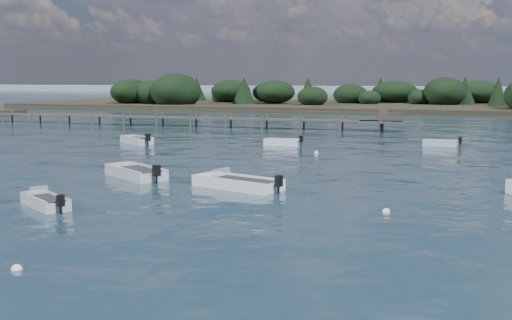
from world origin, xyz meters
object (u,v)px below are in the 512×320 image
(tender_far_grey_b, at_px, (440,144))
(dinghy_mid_grey, at_px, (136,174))
(tender_far_grey, at_px, (137,141))
(tender_far_white, at_px, (282,144))
(jetty, at_px, (159,117))
(dinghy_mid_white_a, at_px, (237,185))
(dinghy_extra_b, at_px, (45,204))

(tender_far_grey_b, height_order, dinghy_mid_grey, dinghy_mid_grey)
(tender_far_grey_b, relative_size, dinghy_mid_grey, 0.66)
(tender_far_grey_b, xyz_separation_m, tender_far_grey, (-24.53, -5.85, 0.03))
(tender_far_grey_b, relative_size, tender_far_grey, 0.84)
(tender_far_grey, distance_m, tender_far_white, 12.33)
(jetty, bearing_deg, dinghy_mid_white_a, -58.32)
(tender_far_grey_b, distance_m, dinghy_extra_b, 34.63)
(dinghy_mid_grey, distance_m, dinghy_extra_b, 8.58)
(dinghy_mid_grey, bearing_deg, tender_far_grey, 118.41)
(tender_far_white, bearing_deg, tender_far_grey_b, 15.80)
(tender_far_grey_b, relative_size, tender_far_white, 0.96)
(tender_far_grey, relative_size, tender_far_white, 1.15)
(tender_far_grey, bearing_deg, dinghy_mid_grey, -61.59)
(tender_far_grey_b, xyz_separation_m, dinghy_mid_grey, (-15.48, -22.58, 0.02))
(tender_far_grey_b, xyz_separation_m, tender_far_white, (-12.42, -3.51, 0.01))
(jetty, bearing_deg, dinghy_extra_b, -69.22)
(tender_far_grey, relative_size, jetty, 0.06)
(dinghy_mid_white_a, distance_m, dinghy_mid_grey, 6.75)
(dinghy_mid_white_a, distance_m, tender_far_white, 20.88)
(tender_far_white, bearing_deg, tender_far_grey, -169.10)
(dinghy_mid_grey, relative_size, dinghy_extra_b, 1.42)
(dinghy_mid_grey, relative_size, jetty, 0.07)
(dinghy_mid_white_a, bearing_deg, jetty, 121.68)
(tender_far_grey, height_order, jetty, jetty)
(dinghy_mid_grey, bearing_deg, tender_far_grey_b, 55.56)
(dinghy_mid_white_a, bearing_deg, tender_far_white, 99.68)
(dinghy_extra_b, bearing_deg, tender_far_grey_b, 64.08)
(tender_far_grey_b, distance_m, tender_far_grey, 25.21)
(tender_far_white, bearing_deg, dinghy_mid_grey, -99.12)
(tender_far_grey_b, xyz_separation_m, jetty, (-32.02, 13.34, 0.84))
(tender_far_white, bearing_deg, dinghy_mid_white_a, -80.32)
(dinghy_mid_white_a, relative_size, tender_far_white, 1.59)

